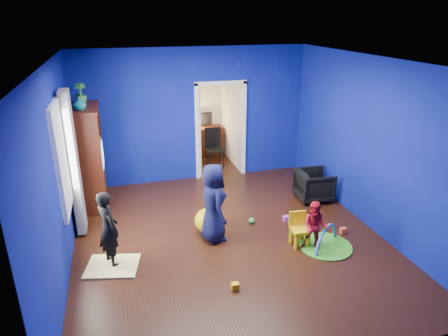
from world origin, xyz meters
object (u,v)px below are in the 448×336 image
object	(u,v)px
hopper_ball	(207,221)
kid_chair	(300,231)
child_black	(108,229)
toddler_red	(315,227)
vase	(79,104)
crt_tv	(90,155)
armchair	(314,185)
child_navy	(213,203)
tv_armoire	(88,157)
play_mat	(326,246)
folding_chair	(215,149)
study_desk	(206,141)

from	to	relation	value
hopper_ball	kid_chair	world-z (taller)	kid_chair
child_black	toddler_red	distance (m)	3.14
vase	crt_tv	bearing A→B (deg)	82.41
toddler_red	kid_chair	xyz separation A→B (m)	(-0.15, 0.20, -0.17)
armchair	child_navy	world-z (taller)	child_navy
toddler_red	hopper_ball	size ratio (longest dim) A/B	1.96
child_navy	crt_tv	size ratio (longest dim) A/B	1.90
tv_armoire	play_mat	world-z (taller)	tv_armoire
kid_chair	folding_chair	distance (m)	3.82
child_navy	study_desk	xyz separation A→B (m)	(0.85, 4.19, -0.29)
toddler_red	play_mat	size ratio (longest dim) A/B	0.99
child_black	kid_chair	world-z (taller)	child_black
toddler_red	study_desk	world-z (taller)	toddler_red
toddler_red	vase	bearing A→B (deg)	178.08
kid_chair	folding_chair	bearing A→B (deg)	101.37
child_navy	folding_chair	world-z (taller)	child_navy
study_desk	folding_chair	size ratio (longest dim) A/B	0.96
crt_tv	hopper_ball	distance (m)	2.63
child_black	vase	world-z (taller)	vase
folding_chair	hopper_ball	bearing A→B (deg)	-106.77
crt_tv	play_mat	bearing A→B (deg)	-36.02
vase	crt_tv	size ratio (longest dim) A/B	0.33
armchair	folding_chair	distance (m)	2.74
study_desk	child_black	bearing A→B (deg)	-119.22
toddler_red	folding_chair	xyz separation A→B (m)	(-0.60, 3.99, 0.04)
child_navy	crt_tv	xyz separation A→B (m)	(-1.93, 1.90, 0.36)
child_navy	vase	world-z (taller)	vase
hopper_ball	child_black	bearing A→B (deg)	-161.80
vase	hopper_ball	world-z (taller)	vase
child_black	study_desk	bearing A→B (deg)	-56.55
vase	kid_chair	xyz separation A→B (m)	(3.27, -2.16, -1.82)
child_black	kid_chair	bearing A→B (deg)	-122.74
child_black	hopper_ball	world-z (taller)	child_black
crt_tv	play_mat	distance (m)	4.59
child_black	hopper_ball	bearing A→B (deg)	-99.13
kid_chair	vase	bearing A→B (deg)	151.21
armchair	vase	distance (m)	4.69
child_black	tv_armoire	xyz separation A→B (m)	(-0.32, 2.18, 0.39)
study_desk	toddler_red	bearing A→B (deg)	-83.09
toddler_red	armchair	bearing A→B (deg)	95.31
kid_chair	tv_armoire	bearing A→B (deg)	147.70
hopper_ball	kid_chair	bearing A→B (deg)	-30.84
armchair	play_mat	size ratio (longest dim) A/B	0.80
crt_tv	kid_chair	bearing A→B (deg)	-37.24
child_black	study_desk	size ratio (longest dim) A/B	1.35
child_navy	kid_chair	size ratio (longest dim) A/B	2.66
child_navy	vase	size ratio (longest dim) A/B	5.80
crt_tv	kid_chair	distance (m)	4.13
study_desk	crt_tv	bearing A→B (deg)	-140.47
armchair	kid_chair	distance (m)	1.81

